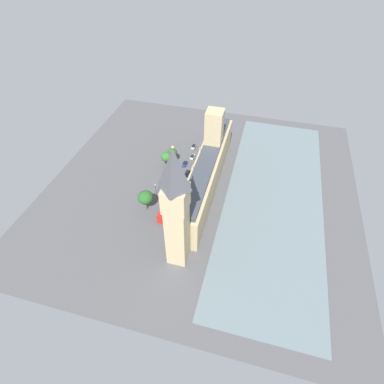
{
  "coord_description": "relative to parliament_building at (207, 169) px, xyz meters",
  "views": [
    {
      "loc": [
        -23.39,
        105.6,
        100.16
      ],
      "look_at": [
        1.0,
        14.76,
        9.33
      ],
      "focal_mm": 28.3,
      "sensor_mm": 36.0,
      "label": 1
    }
  ],
  "objects": [
    {
      "name": "plane_tree_by_river_gate",
      "position": [
        21.16,
        -11.68,
        -2.96
      ],
      "size": [
        5.21,
        5.21,
        8.79
      ],
      "color": "brown",
      "rests_on": "ground"
    },
    {
      "name": "street_lamp_slot_10",
      "position": [
        21.46,
        13.08,
        -5.09
      ],
      "size": [
        0.56,
        0.56,
        6.29
      ],
      "color": "black",
      "rests_on": "ground"
    },
    {
      "name": "ground_plane",
      "position": [
        1.99,
        1.79,
        -9.48
      ],
      "size": [
        145.63,
        145.63,
        0.0
      ],
      "primitive_type": "plane",
      "color": "#4C4C4F"
    },
    {
      "name": "double_decker_bus_near_tower",
      "position": [
        13.53,
        24.86,
        -6.85
      ],
      "size": [
        2.72,
        10.52,
        4.75
      ],
      "rotation": [
        0.0,
        0.0,
        3.13
      ],
      "color": "red",
      "rests_on": "ground"
    },
    {
      "name": "plane_tree_corner",
      "position": [
        22.2,
        23.02,
        -2.21
      ],
      "size": [
        6.86,
        6.86,
        10.22
      ],
      "color": "brown",
      "rests_on": "ground"
    },
    {
      "name": "car_white_kerbside",
      "position": [
        12.08,
        -18.42,
        -8.6
      ],
      "size": [
        2.02,
        4.3,
        1.74
      ],
      "rotation": [
        0.0,
        0.0,
        3.07
      ],
      "color": "silver",
      "rests_on": "ground"
    },
    {
      "name": "car_silver_opposite_hall",
      "position": [
        13.81,
        -27.44,
        -8.59
      ],
      "size": [
        2.19,
        4.41,
        1.74
      ],
      "rotation": [
        0.0,
        0.0,
        -0.06
      ],
      "color": "#B7B7BC",
      "rests_on": "ground"
    },
    {
      "name": "car_blue_trailing",
      "position": [
        14.42,
        -11.53,
        -8.59
      ],
      "size": [
        2.18,
        4.5,
        1.74
      ],
      "rotation": [
        0.0,
        0.0,
        -0.07
      ],
      "color": "navy",
      "rests_on": "ground"
    },
    {
      "name": "parliament_building",
      "position": [
        0.0,
        0.0,
        0.0
      ],
      "size": [
        10.75,
        75.63,
        33.34
      ],
      "color": "tan",
      "rests_on": "ground"
    },
    {
      "name": "clock_tower",
      "position": [
        1.06,
        43.94,
        17.72
      ],
      "size": [
        8.18,
        8.18,
        52.63
      ],
      "color": "tan",
      "rests_on": "ground"
    },
    {
      "name": "river_thames",
      "position": [
        -32.52,
        1.79,
        -9.36
      ],
      "size": [
        43.72,
        131.06,
        0.25
      ],
      "primitive_type": "cube",
      "color": "slate",
      "rests_on": "ground"
    },
    {
      "name": "pedestrian_under_trees",
      "position": [
        7.1,
        -29.81,
        -8.74
      ],
      "size": [
        0.55,
        0.64,
        1.65
      ],
      "rotation": [
        0.0,
        0.0,
        6.07
      ],
      "color": "maroon",
      "rests_on": "ground"
    },
    {
      "name": "plane_tree_midblock",
      "position": [
        22.69,
        -6.88,
        -2.27
      ],
      "size": [
        5.49,
        5.49,
        9.6
      ],
      "color": "brown",
      "rests_on": "ground"
    },
    {
      "name": "double_decker_bus_leading",
      "position": [
        14.84,
        8.69,
        -6.85
      ],
      "size": [
        3.02,
        10.6,
        4.75
      ],
      "rotation": [
        0.0,
        0.0,
        -0.04
      ],
      "color": "red",
      "rests_on": "ground"
    },
    {
      "name": "car_black_far_end",
      "position": [
        11.17,
        -4.61,
        -8.59
      ],
      "size": [
        2.05,
        4.75,
        1.74
      ],
      "rotation": [
        0.0,
        0.0,
        -0.03
      ],
      "color": "black",
      "rests_on": "ground"
    }
  ]
}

